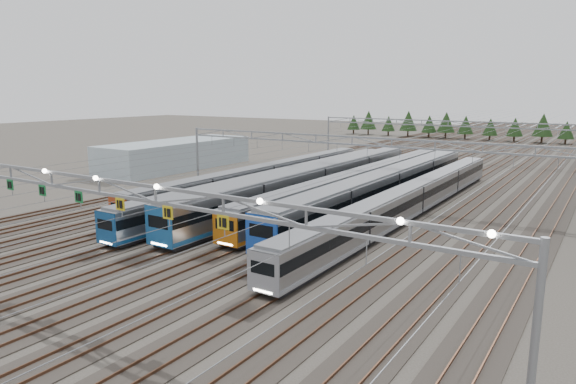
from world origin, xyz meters
The scene contains 13 objects.
ground centered at (0.00, 0.00, 0.00)m, with size 400.00×400.00×0.00m, color #47423A.
track_bed centered at (0.00, 100.00, 1.49)m, with size 54.00×260.00×5.42m.
train_a centered at (-11.25, 35.94, 1.99)m, with size 2.68×51.48×3.48m.
train_b centered at (-6.75, 34.11, 1.98)m, with size 2.66×57.77×3.46m.
train_c centered at (-2.25, 33.92, 2.33)m, with size 3.19×53.46×4.16m.
train_d centered at (2.25, 39.60, 2.06)m, with size 2.77×58.00×3.61m.
train_e centered at (6.75, 36.05, 2.31)m, with size 3.16×52.62×4.12m.
train_f centered at (11.25, 32.36, 1.94)m, with size 2.60×57.36×3.38m.
gantry_near centered at (-0.05, -0.12, 7.09)m, with size 56.36×0.61×8.08m.
gantry_mid centered at (0.00, 40.00, 6.39)m, with size 56.36×0.36×8.00m.
gantry_far centered at (0.00, 85.00, 6.39)m, with size 56.36×0.36×8.00m.
west_shed centered at (-37.48, 44.73, 2.48)m, with size 10.00×30.00×4.95m, color #A0B6BF.
treeline centered at (-7.20, 132.33, 4.23)m, with size 81.20×5.60×7.02m.
Camera 1 is at (30.10, -22.30, 13.76)m, focal length 32.00 mm.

